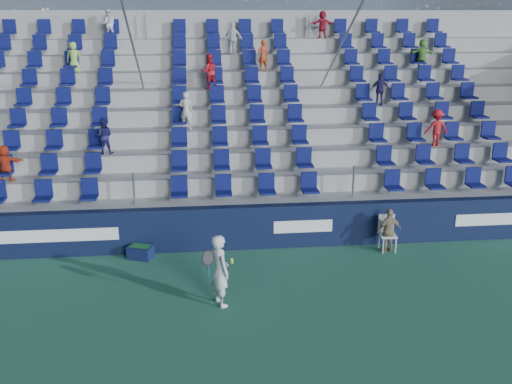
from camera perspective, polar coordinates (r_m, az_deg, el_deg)
The scene contains 7 objects.
ground at distance 12.83m, azimuth 0.40°, elevation -11.10°, with size 70.00×70.00×0.00m, color #2D6B4D.
sponsor_wall at distance 15.42m, azimuth -0.86°, elevation -3.53°, with size 24.00×0.32×1.20m.
grandstand at distance 19.88m, azimuth -2.20°, elevation 5.91°, with size 24.00×8.17×6.63m.
tennis_player at distance 12.47m, azimuth -3.62°, elevation -7.82°, with size 0.70×0.70×1.63m.
line_judge_chair at distance 15.73m, azimuth 12.97°, elevation -3.73°, with size 0.47×0.48×0.98m.
line_judge at distance 15.58m, azimuth 13.15°, elevation -3.77°, with size 0.71×0.29×1.21m, color tan.
ball_bin at distance 15.24m, azimuth -11.48°, elevation -5.83°, with size 0.73×0.61×0.35m.
Camera 1 is at (-1.24, -11.18, 6.17)m, focal length 40.00 mm.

